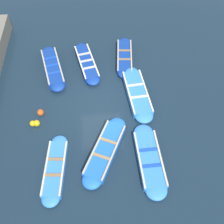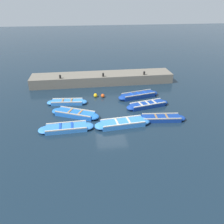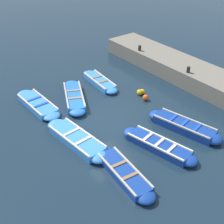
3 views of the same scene
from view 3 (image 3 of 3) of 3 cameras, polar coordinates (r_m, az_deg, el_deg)
name	(u,v)px [view 3 (image 3 of 3)]	position (r m, az deg, el deg)	size (l,w,h in m)	color
ground_plane	(104,122)	(15.68, -1.40, -1.87)	(120.00, 120.00, 0.00)	#162838
boat_bow_out	(159,146)	(14.06, 8.55, -6.12)	(1.57, 3.83, 0.41)	navy
boat_tucked	(38,104)	(17.31, -13.45, 1.38)	(1.13, 3.81, 0.36)	#3884E0
boat_drifting	(184,126)	(15.43, 13.03, -2.58)	(1.67, 3.95, 0.46)	navy
boat_mid_row	(74,97)	(17.57, -6.93, 2.73)	(2.47, 3.90, 0.41)	blue
boat_far_corner	(100,82)	(19.16, -2.28, 5.58)	(1.07, 3.46, 0.36)	#3884E0
boat_outer_right	(124,173)	(12.66, 2.20, -11.09)	(1.15, 3.69, 0.38)	navy
boat_end_of_row	(77,140)	(14.35, -6.45, -5.02)	(1.32, 4.11, 0.41)	#3884E0
quay_wall	(196,76)	(19.74, 15.18, 6.38)	(2.43, 14.67, 0.99)	slate
bollard_north	(140,48)	(21.50, 5.08, 11.58)	(0.20, 0.20, 0.35)	black
bollard_mid_north	(188,70)	(18.84, 13.80, 7.54)	(0.20, 0.20, 0.35)	black
buoy_orange_near	(146,97)	(17.52, 6.17, 2.66)	(0.34, 0.34, 0.34)	#E05119
buoy_yellow_far	(142,92)	(18.13, 5.56, 3.74)	(0.30, 0.30, 0.30)	#EAB214
buoy_white_drifting	(140,92)	(18.02, 5.08, 3.62)	(0.33, 0.33, 0.33)	#EAB214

